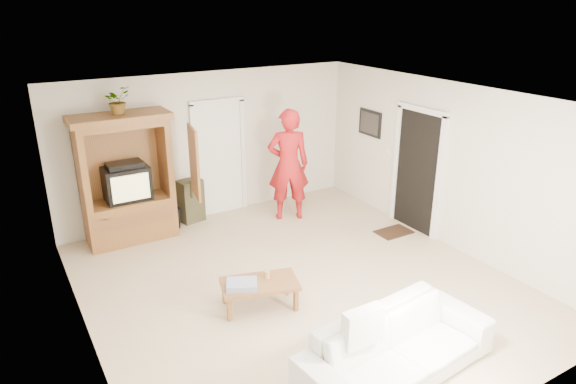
# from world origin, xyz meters

# --- Properties ---
(floor) EXTENTS (6.00, 6.00, 0.00)m
(floor) POSITION_xyz_m (0.00, 0.00, 0.00)
(floor) COLOR tan
(floor) RESTS_ON ground
(ceiling) EXTENTS (6.00, 6.00, 0.00)m
(ceiling) POSITION_xyz_m (0.00, 0.00, 2.60)
(ceiling) COLOR white
(ceiling) RESTS_ON floor
(wall_back) EXTENTS (5.50, 0.00, 5.50)m
(wall_back) POSITION_xyz_m (0.00, 3.00, 1.30)
(wall_back) COLOR silver
(wall_back) RESTS_ON floor
(wall_front) EXTENTS (5.50, 0.00, 5.50)m
(wall_front) POSITION_xyz_m (0.00, -3.00, 1.30)
(wall_front) COLOR silver
(wall_front) RESTS_ON floor
(wall_left) EXTENTS (0.00, 6.00, 6.00)m
(wall_left) POSITION_xyz_m (-2.75, 0.00, 1.30)
(wall_left) COLOR silver
(wall_left) RESTS_ON floor
(wall_right) EXTENTS (0.00, 6.00, 6.00)m
(wall_right) POSITION_xyz_m (2.75, 0.00, 1.30)
(wall_right) COLOR silver
(wall_right) RESTS_ON floor
(armoire) EXTENTS (1.82, 1.14, 2.10)m
(armoire) POSITION_xyz_m (-1.58, 2.66, 0.91)
(armoire) COLOR brown
(armoire) RESTS_ON floor
(door_back) EXTENTS (0.85, 0.05, 2.04)m
(door_back) POSITION_xyz_m (0.15, 2.97, 1.02)
(door_back) COLOR white
(door_back) RESTS_ON floor
(doorway_right) EXTENTS (0.05, 0.90, 2.04)m
(doorway_right) POSITION_xyz_m (2.73, 0.60, 1.02)
(doorway_right) COLOR black
(doorway_right) RESTS_ON floor
(framed_picture) EXTENTS (0.03, 0.60, 0.48)m
(framed_picture) POSITION_xyz_m (2.73, 1.90, 1.60)
(framed_picture) COLOR black
(framed_picture) RESTS_ON wall_right
(doormat) EXTENTS (0.60, 0.40, 0.02)m
(doormat) POSITION_xyz_m (2.30, 0.60, 0.01)
(doormat) COLOR #382316
(doormat) RESTS_ON floor
(plant) EXTENTS (0.50, 0.48, 0.43)m
(plant) POSITION_xyz_m (-1.60, 2.63, 2.31)
(plant) COLOR #4C7238
(plant) RESTS_ON armoire
(man) EXTENTS (0.87, 0.73, 2.01)m
(man) POSITION_xyz_m (1.08, 2.09, 1.01)
(man) COLOR #B2171C
(man) RESTS_ON floor
(sofa) EXTENTS (2.30, 1.09, 0.65)m
(sofa) POSITION_xyz_m (-0.07, -2.08, 0.32)
(sofa) COLOR silver
(sofa) RESTS_ON floor
(coffee_table) EXTENTS (1.09, 0.78, 0.36)m
(coffee_table) POSITION_xyz_m (-0.72, -0.23, 0.32)
(coffee_table) COLOR #8F5D31
(coffee_table) RESTS_ON floor
(towel) EXTENTS (0.46, 0.42, 0.08)m
(towel) POSITION_xyz_m (-0.97, -0.23, 0.40)
(towel) COLOR #D1459E
(towel) RESTS_ON coffee_table
(candle) EXTENTS (0.08, 0.08, 0.10)m
(candle) POSITION_xyz_m (-0.59, -0.18, 0.41)
(candle) COLOR tan
(candle) RESTS_ON coffee_table
(backpack_black) EXTENTS (0.34, 0.23, 0.40)m
(backpack_black) POSITION_xyz_m (-0.95, 2.68, 0.20)
(backpack_black) COLOR black
(backpack_black) RESTS_ON floor
(backpack_olive) EXTENTS (0.46, 0.38, 0.77)m
(backpack_olive) POSITION_xyz_m (-0.49, 2.85, 0.39)
(backpack_olive) COLOR #47442B
(backpack_olive) RESTS_ON floor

